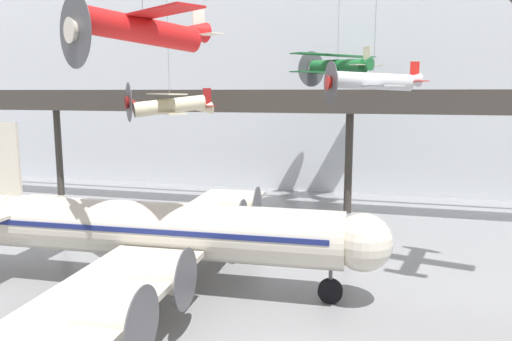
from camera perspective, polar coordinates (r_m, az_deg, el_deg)
The scene contains 7 objects.
hangar_back_wall at distance 55.84m, azimuth 11.70°, elevation 10.96°, with size 140.00×3.00×26.07m.
mezzanine_walkway at distance 44.24m, azimuth 10.61°, elevation 6.87°, with size 110.00×3.20×11.12m.
airliner_silver_main at distance 28.39m, azimuth -11.10°, elevation -6.73°, with size 25.72×29.17×9.22m.
suspended_plane_green_biplane at distance 47.99m, azimuth 9.29°, elevation 11.68°, with size 8.07×8.51×9.84m.
suspended_plane_cream_biplane at distance 41.22m, azimuth -9.88°, elevation 7.35°, with size 7.25×7.75×12.52m.
suspended_plane_red_highwing at distance 26.56m, azimuth -12.75°, elevation 15.46°, with size 8.85×8.04×9.33m.
suspended_plane_silver_racer at distance 35.50m, azimuth 13.27°, elevation 9.87°, with size 7.01×8.02×11.12m.
Camera 1 is at (3.53, -16.57, 10.95)m, focal length 35.00 mm.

